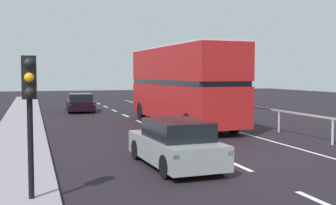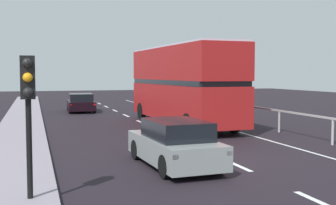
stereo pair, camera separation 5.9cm
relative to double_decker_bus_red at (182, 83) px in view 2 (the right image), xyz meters
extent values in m
cube|color=black|center=(-1.79, -9.24, -2.33)|extent=(75.49, 120.00, 0.10)
cube|color=gray|center=(-8.29, -9.24, -2.21)|extent=(2.23, 80.00, 0.14)
cube|color=silver|center=(-1.79, -14.15, -2.28)|extent=(0.16, 1.90, 0.01)
cube|color=silver|center=(-1.79, -10.07, -2.28)|extent=(0.16, 1.90, 0.01)
cube|color=silver|center=(-1.79, -6.00, -2.28)|extent=(0.16, 1.90, 0.01)
cube|color=silver|center=(-1.79, -1.93, -2.28)|extent=(0.16, 1.90, 0.01)
cube|color=silver|center=(-1.79, 2.14, -2.28)|extent=(0.16, 1.90, 0.01)
cube|color=silver|center=(-1.79, 6.21, -2.28)|extent=(0.16, 1.90, 0.01)
cube|color=silver|center=(-1.79, 10.28, -2.28)|extent=(0.16, 1.90, 0.01)
cube|color=silver|center=(-1.79, 14.35, -2.28)|extent=(0.16, 1.90, 0.01)
cube|color=silver|center=(-1.79, 18.42, -2.28)|extent=(0.16, 1.90, 0.01)
cube|color=silver|center=(1.68, -0.24, -2.28)|extent=(0.12, 46.00, 0.01)
cube|color=#BAB7B7|center=(3.45, -0.24, -1.25)|extent=(0.08, 42.00, 0.08)
cylinder|color=#BAB7B7|center=(3.45, -7.87, -1.77)|extent=(0.10, 0.10, 1.03)
cylinder|color=#BAB7B7|center=(3.45, -4.05, -1.77)|extent=(0.10, 0.10, 1.03)
cylinder|color=#BAB7B7|center=(3.45, -0.24, -1.77)|extent=(0.10, 0.10, 1.03)
cylinder|color=#BAB7B7|center=(3.45, 3.58, -1.77)|extent=(0.10, 0.10, 1.03)
cylinder|color=#BAB7B7|center=(3.45, 7.40, -1.77)|extent=(0.10, 0.10, 1.03)
cylinder|color=#BAB7B7|center=(3.45, 11.22, -1.77)|extent=(0.10, 0.10, 1.03)
cylinder|color=#BAB7B7|center=(3.45, 15.04, -1.77)|extent=(0.10, 0.10, 1.03)
cylinder|color=#BAB7B7|center=(3.45, 18.86, -1.77)|extent=(0.10, 0.10, 1.03)
cube|color=#AC1B1B|center=(0.00, -0.01, -1.00)|extent=(3.00, 10.53, 1.87)
cube|color=black|center=(0.00, -0.01, 0.05)|extent=(3.00, 10.12, 0.24)
cube|color=#AC1B1B|center=(0.00, -0.01, 1.03)|extent=(3.00, 10.53, 1.71)
cube|color=silver|center=(0.00, -0.01, 1.93)|extent=(2.94, 10.32, 0.10)
cube|color=black|center=(-0.25, 5.18, -0.91)|extent=(2.26, 0.15, 1.31)
cube|color=yellow|center=(-0.25, 5.18, 1.45)|extent=(1.51, 0.11, 0.28)
cylinder|color=black|center=(-1.34, 3.75, -1.78)|extent=(0.33, 1.01, 1.00)
cylinder|color=black|center=(0.98, 3.86, -1.78)|extent=(0.33, 1.01, 1.00)
cylinder|color=black|center=(-0.98, -3.67, -1.78)|extent=(0.33, 1.01, 1.00)
cylinder|color=black|center=(1.33, -3.56, -1.78)|extent=(0.33, 1.01, 1.00)
cube|color=gray|center=(-3.65, -9.65, -1.76)|extent=(1.94, 4.21, 0.69)
cube|color=black|center=(-3.64, -9.85, -1.15)|extent=(1.63, 2.35, 0.54)
cube|color=red|center=(-4.31, -11.72, -1.59)|extent=(0.16, 0.07, 0.12)
cube|color=red|center=(-2.78, -11.64, -1.59)|extent=(0.16, 0.07, 0.12)
cylinder|color=black|center=(-4.50, -8.32, -1.96)|extent=(0.23, 0.65, 0.64)
cylinder|color=black|center=(-2.94, -8.24, -1.96)|extent=(0.23, 0.65, 0.64)
cylinder|color=black|center=(-4.36, -11.05, -1.96)|extent=(0.23, 0.65, 0.64)
cylinder|color=black|center=(-2.80, -10.97, -1.96)|extent=(0.23, 0.65, 0.64)
cylinder|color=black|center=(-7.76, -12.36, -0.64)|extent=(0.12, 0.12, 3.01)
cube|color=black|center=(-7.76, -12.36, 0.41)|extent=(0.30, 0.30, 0.90)
sphere|color=black|center=(-7.76, -12.53, 0.71)|extent=(0.20, 0.20, 0.20)
sphere|color=orange|center=(-7.76, -12.53, 0.41)|extent=(0.20, 0.20, 0.20)
sphere|color=black|center=(-7.76, -12.53, 0.11)|extent=(0.20, 0.20, 0.20)
cube|color=black|center=(-4.34, 10.18, -1.79)|extent=(1.99, 4.31, 0.62)
cube|color=black|center=(-4.35, 9.97, -1.22)|extent=(1.70, 2.39, 0.53)
cube|color=red|center=(-5.24, 8.12, -1.64)|extent=(0.16, 0.07, 0.12)
cube|color=red|center=(-3.60, 8.06, -1.64)|extent=(0.16, 0.07, 0.12)
cylinder|color=black|center=(-5.13, 11.63, -1.96)|extent=(0.22, 0.65, 0.64)
cylinder|color=black|center=(-3.45, 11.57, -1.96)|extent=(0.22, 0.65, 0.64)
cylinder|color=black|center=(-5.24, 8.79, -1.96)|extent=(0.22, 0.65, 0.64)
cylinder|color=black|center=(-3.56, 8.73, -1.96)|extent=(0.22, 0.65, 0.64)
camera|label=1|loc=(-7.71, -21.73, 0.49)|focal=45.83mm
camera|label=2|loc=(-7.65, -21.75, 0.49)|focal=45.83mm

